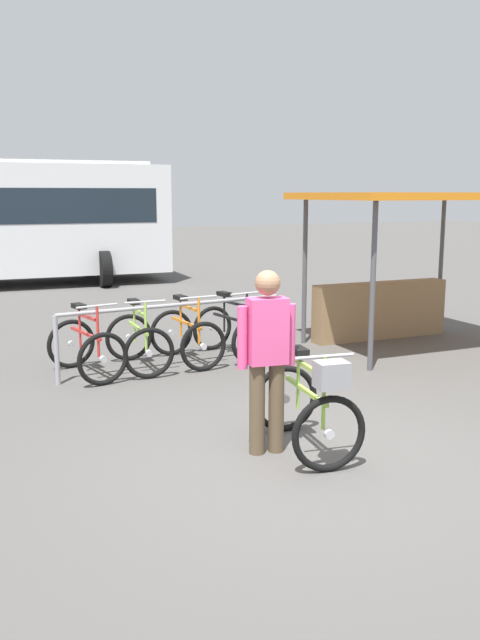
# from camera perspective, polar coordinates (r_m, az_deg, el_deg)

# --- Properties ---
(ground_plane) EXTENTS (80.00, 80.00, 0.00)m
(ground_plane) POSITION_cam_1_polar(r_m,az_deg,el_deg) (6.03, 5.37, -11.64)
(ground_plane) COLOR #514F4C
(bike_rack_rail) EXTENTS (3.20, 0.28, 0.88)m
(bike_rack_rail) POSITION_cam_1_polar(r_m,az_deg,el_deg) (8.89, -5.49, 0.09)
(bike_rack_rail) COLOR #99999E
(bike_rack_rail) RESTS_ON ground
(racked_bike_red) EXTENTS (0.83, 1.20, 0.98)m
(racked_bike_red) POSITION_cam_1_polar(r_m,az_deg,el_deg) (8.71, -12.87, -2.34)
(racked_bike_red) COLOR black
(racked_bike_red) RESTS_ON ground
(racked_bike_lime) EXTENTS (0.72, 1.14, 0.98)m
(racked_bike_lime) POSITION_cam_1_polar(r_m,az_deg,el_deg) (8.94, -8.59, -1.86)
(racked_bike_lime) COLOR black
(racked_bike_lime) RESTS_ON ground
(racked_bike_orange) EXTENTS (0.72, 1.12, 0.97)m
(racked_bike_orange) POSITION_cam_1_polar(r_m,az_deg,el_deg) (9.21, -4.53, -1.41)
(racked_bike_orange) COLOR black
(racked_bike_orange) RESTS_ON ground
(racked_bike_black) EXTENTS (0.81, 1.18, 0.97)m
(racked_bike_black) POSITION_cam_1_polar(r_m,az_deg,el_deg) (9.53, -0.73, -0.97)
(racked_bike_black) COLOR black
(racked_bike_black) RESTS_ON ground
(featured_bicycle) EXTENTS (0.82, 1.23, 0.97)m
(featured_bicycle) POSITION_cam_1_polar(r_m,az_deg,el_deg) (6.02, 5.88, -7.20)
(featured_bicycle) COLOR black
(featured_bicycle) RESTS_ON ground
(person_with_featured_bike) EXTENTS (0.52, 0.25, 1.64)m
(person_with_featured_bike) POSITION_cam_1_polar(r_m,az_deg,el_deg) (5.90, 2.30, -2.86)
(person_with_featured_bike) COLOR brown
(person_with_featured_bike) RESTS_ON ground
(market_stall) EXTENTS (3.20, 2.44, 2.30)m
(market_stall) POSITION_cam_1_polar(r_m,az_deg,el_deg) (10.56, 13.22, 5.52)
(market_stall) COLOR #4C4C51
(market_stall) RESTS_ON ground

